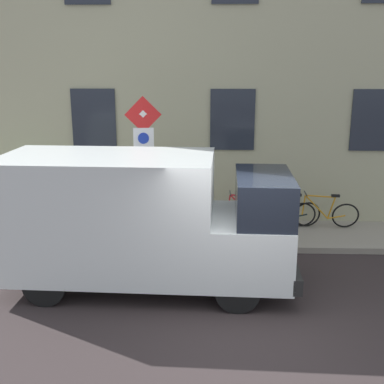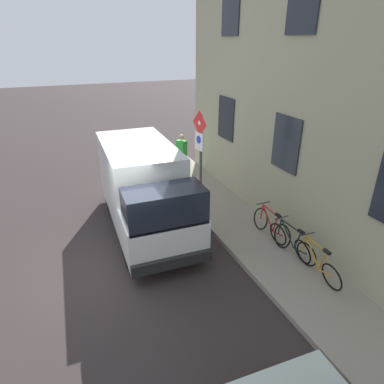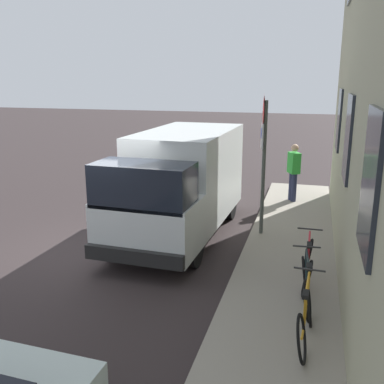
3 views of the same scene
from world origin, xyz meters
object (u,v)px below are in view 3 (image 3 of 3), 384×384
object	(u,v)px
bicycle_red	(308,264)
pedestrian	(294,170)
bicycle_orange	(305,316)
bicycle_black	(306,287)
sign_post_stacked	(263,145)
delivery_van	(181,182)

from	to	relation	value
bicycle_red	pedestrian	world-z (taller)	pedestrian
bicycle_red	bicycle_orange	bearing A→B (deg)	179.88
bicycle_black	bicycle_red	bearing A→B (deg)	-4.91
sign_post_stacked	bicycle_orange	size ratio (longest dim) A/B	1.85
sign_post_stacked	pedestrian	distance (m)	3.42
pedestrian	sign_post_stacked	bearing A→B (deg)	-127.90
sign_post_stacked	bicycle_orange	distance (m)	4.76
bicycle_black	delivery_van	bearing A→B (deg)	39.41
delivery_van	pedestrian	bearing A→B (deg)	145.09
bicycle_orange	bicycle_black	bearing A→B (deg)	2.79
delivery_van	bicycle_red	xyz separation A→B (m)	(3.07, -2.23, -0.82)
delivery_van	bicycle_red	size ratio (longest dim) A/B	3.15
pedestrian	bicycle_black	bearing A→B (deg)	-112.21
sign_post_stacked	delivery_van	bearing A→B (deg)	-174.34
bicycle_black	pedestrian	size ratio (longest dim) A/B	1.00
delivery_van	bicycle_black	bearing A→B (deg)	46.27
delivery_van	pedestrian	distance (m)	4.18
delivery_van	bicycle_black	xyz separation A→B (m)	(3.07, -3.15, -0.82)
delivery_van	bicycle_red	distance (m)	3.88
sign_post_stacked	pedestrian	size ratio (longest dim) A/B	1.84
bicycle_orange	bicycle_red	xyz separation A→B (m)	(-0.00, 1.85, 0.00)
sign_post_stacked	pedestrian	world-z (taller)	sign_post_stacked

